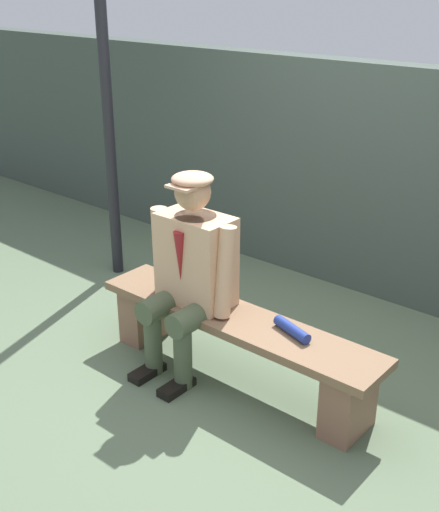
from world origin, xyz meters
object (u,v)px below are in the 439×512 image
seated_man (190,268)px  rolled_magazine (292,329)px  lamp_post (101,14)px  bench (235,338)px

seated_man → rolled_magazine: size_ratio=4.72×
lamp_post → bench: bearing=160.9°
bench → rolled_magazine: rolled_magazine is taller
seated_man → lamp_post: size_ratio=0.43×
bench → lamp_post: size_ratio=0.66×
seated_man → lamp_post: lamp_post is taller
seated_man → lamp_post: bearing=-24.6°
rolled_magazine → bench: bearing=6.4°
seated_man → bench: bearing=-169.9°
bench → rolled_magazine: 0.41m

